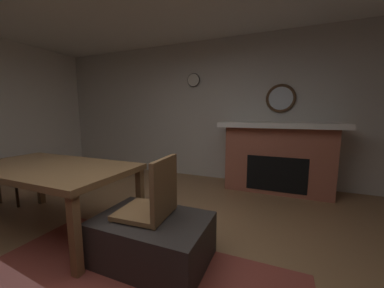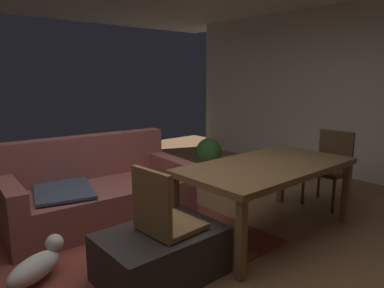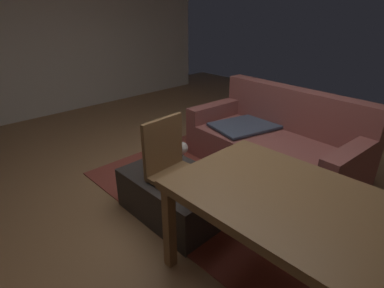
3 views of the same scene
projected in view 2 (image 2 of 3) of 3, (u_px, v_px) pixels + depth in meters
The scene contains 11 objects.
floor at pixel (146, 255), 3.21m from camera, with size 9.37×9.37×0.00m, color olive.
wall_right_window_side at pixel (354, 93), 5.46m from camera, with size 0.12×6.64×2.71m, color white.
area_rug at pixel (120, 246), 3.37m from camera, with size 2.60×2.00×0.01m, color brown.
couch at pixel (97, 192), 3.97m from camera, with size 2.06×1.13×0.92m.
ottoman_coffee_table at pixel (161, 254), 2.83m from camera, with size 0.98×0.66×0.40m, color #2D2826.
tv_remote at pixel (172, 230), 2.77m from camera, with size 0.05×0.16×0.02m, color black.
dining_table at pixel (267, 170), 3.56m from camera, with size 1.86×0.97×0.74m.
dining_chair_east at pixel (331, 163), 4.44m from camera, with size 0.45×0.45×0.93m.
dining_chair_west at pixel (163, 218), 2.74m from camera, with size 0.47×0.47×0.93m.
potted_plant at pixel (209, 154), 5.74m from camera, with size 0.43×0.43×0.62m.
small_dog at pixel (38, 265), 2.74m from camera, with size 0.54×0.41×0.28m.
Camera 2 is at (-1.61, -2.52, 1.62)m, focal length 32.71 mm.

